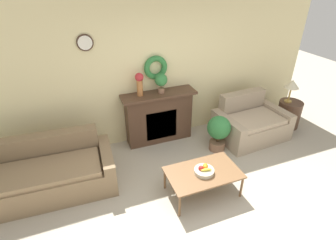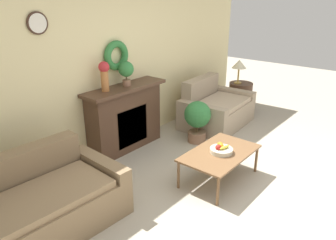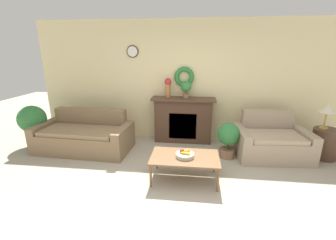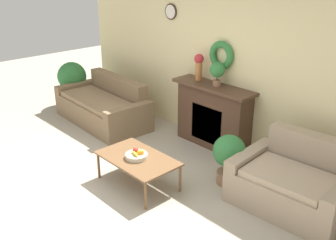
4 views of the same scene
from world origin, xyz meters
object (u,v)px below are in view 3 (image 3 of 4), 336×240
couch_left (85,136)px  potted_plant_floor_by_loveseat (228,137)px  loveseat_right (270,141)px  potted_plant_floor_by_couch (32,120)px  table_lamp (328,109)px  potted_plant_on_mantel (186,87)px  fireplace (183,120)px  vase_on_mantel_left (168,86)px  coffee_table (185,158)px  side_table_by_loveseat (325,144)px  fruit_bowl (185,154)px

couch_left → potted_plant_floor_by_loveseat: 2.97m
loveseat_right → potted_plant_floor_by_couch: potted_plant_floor_by_couch is taller
potted_plant_floor_by_couch → table_lamp: bearing=1.7°
table_lamp → potted_plant_on_mantel: (-2.71, 0.46, 0.30)m
potted_plant_on_mantel → fireplace: bearing=164.3°
fireplace → potted_plant_floor_by_loveseat: size_ratio=2.01×
couch_left → vase_on_mantel_left: 2.09m
couch_left → potted_plant_floor_by_couch: size_ratio=2.18×
potted_plant_floor_by_loveseat → coffee_table: bearing=-131.2°
coffee_table → loveseat_right: bearing=33.4°
fireplace → potted_plant_on_mantel: (0.05, -0.01, 0.75)m
side_table_by_loveseat → potted_plant_floor_by_loveseat: size_ratio=0.83×
side_table_by_loveseat → vase_on_mantel_left: (-3.17, 0.53, 0.99)m
fireplace → side_table_by_loveseat: fireplace is taller
coffee_table → vase_on_mantel_left: vase_on_mantel_left is taller
potted_plant_floor_by_couch → loveseat_right: bearing=1.2°
fruit_bowl → table_lamp: table_lamp is taller
fireplace → side_table_by_loveseat: 2.87m
table_lamp → vase_on_mantel_left: bearing=171.2°
table_lamp → side_table_by_loveseat: bearing=-38.7°
potted_plant_floor_by_couch → vase_on_mantel_left: bearing=12.9°
side_table_by_loveseat → potted_plant_floor_by_couch: (-6.05, -0.13, 0.30)m
fireplace → potted_plant_floor_by_couch: size_ratio=1.56×
potted_plant_floor_by_loveseat → fireplace: bearing=141.4°
fireplace → potted_plant_on_mantel: size_ratio=3.83×
couch_left → fruit_bowl: size_ratio=6.71×
vase_on_mantel_left → potted_plant_on_mantel: 0.40m
couch_left → potted_plant_floor_by_couch: 1.23m
table_lamp → potted_plant_floor_by_couch: 6.01m
vase_on_mantel_left → fireplace: bearing=-0.9°
vase_on_mantel_left → loveseat_right: bearing=-14.7°
coffee_table → potted_plant_floor_by_loveseat: (0.80, 0.91, 0.05)m
potted_plant_on_mantel → coffee_table: bearing=-87.5°
potted_plant_on_mantel → fruit_bowl: bearing=-87.5°
side_table_by_loveseat → table_lamp: size_ratio=1.20×
table_lamp → loveseat_right: bearing=-175.4°
vase_on_mantel_left → potted_plant_floor_by_loveseat: size_ratio=0.60×
couch_left → fireplace: bearing=22.0°
vase_on_mantel_left → potted_plant_on_mantel: bearing=-2.9°
coffee_table → table_lamp: bearing=24.0°
coffee_table → table_lamp: table_lamp is taller
fireplace → couch_left: size_ratio=0.72×
side_table_by_loveseat → potted_plant_on_mantel: size_ratio=1.58×
loveseat_right → fruit_bowl: 2.00m
coffee_table → fireplace: bearing=94.2°
potted_plant_on_mantel → potted_plant_floor_by_couch: (-3.29, -0.64, -0.68)m
couch_left → coffee_table: size_ratio=1.81×
table_lamp → potted_plant_floor_by_loveseat: 1.93m
fireplace → vase_on_mantel_left: (-0.35, 0.01, 0.76)m
vase_on_mantel_left → potted_plant_floor_by_couch: bearing=-167.1°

